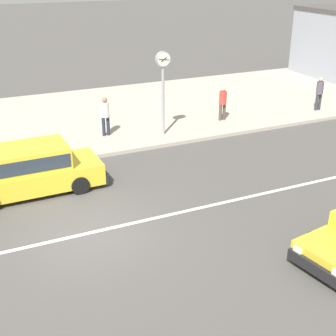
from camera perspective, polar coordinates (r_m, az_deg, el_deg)
name	(u,v)px	position (r m, az deg, el deg)	size (l,w,h in m)	color
ground_plane	(90,233)	(13.42, -9.46, -7.80)	(160.00, 160.00, 0.00)	#4C4947
lane_centre_stripe	(90,233)	(13.42, -9.46, -7.79)	(50.40, 0.14, 0.01)	silver
kerb_strip	(30,125)	(22.53, -16.52, 5.07)	(68.00, 10.00, 0.15)	#ADA393
minivan_yellow_0	(25,168)	(15.79, -17.04, -0.05)	(4.71, 1.98, 1.56)	yellow
street_clock	(163,74)	(19.44, -0.62, 11.35)	(0.62, 0.22, 3.52)	#9E9EA3
pedestrian_near_clock	(105,113)	(19.92, -7.66, 6.61)	(0.34, 0.34, 1.67)	#232838
pedestrian_mid_kerb	(223,101)	(21.93, 6.69, 8.11)	(0.34, 0.34, 1.58)	#4C4238
pedestrian_by_shop	(320,91)	(24.50, 18.00, 8.93)	(0.34, 0.34, 1.66)	#333338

